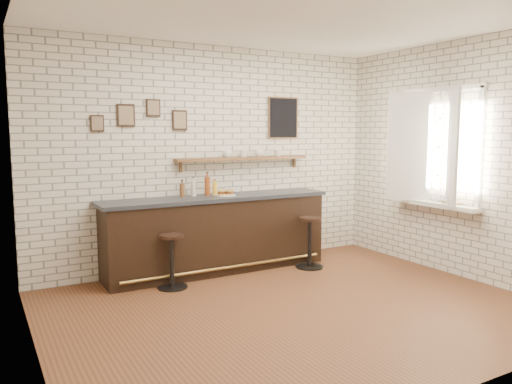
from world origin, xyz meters
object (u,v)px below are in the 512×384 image
Objects in this scene: bitters_bottle_brown at (182,190)px; book_upper at (447,202)px; book_lower at (448,203)px; bitters_bottle_amber at (207,186)px; ciabatta_sandwich at (226,192)px; shelf_cup_d at (278,153)px; condiment_bottle_yellow at (215,188)px; bar_counter at (218,233)px; shelf_cup_a at (227,154)px; bar_stool_left at (172,259)px; shelf_cup_c at (260,153)px; sandwich_plate at (225,195)px; shelf_cup_b at (244,153)px; bar_stool_right at (310,241)px; bitters_bottle_white at (193,188)px.

bitters_bottle_brown reaches higher than book_upper.
book_lower is at bearing -31.26° from bitters_bottle_brown.
bitters_bottle_amber reaches higher than book_lower.
shelf_cup_d is (0.95, 0.22, 0.49)m from ciabatta_sandwich.
bitters_bottle_amber is 1.47× the size of condiment_bottle_yellow.
book_lower is at bearing -33.52° from bar_counter.
condiment_bottle_yellow is at bearing -163.73° from shelf_cup_d.
bar_stool_left is at bearing 170.57° from shelf_cup_a.
bar_stool_left is 2.05m from shelf_cup_c.
bitters_bottle_brown is at bearing 164.51° from sandwich_plate.
bar_counter is 3.01m from book_lower.
shelf_cup_b is (0.25, 0.00, 0.00)m from shelf_cup_a.
book_upper is (1.32, -1.15, 0.59)m from bar_stool_right.
bar_stool_left is 1.87m from shelf_cup_b.
book_lower is (1.32, -1.17, 0.57)m from bar_stool_right.
sandwich_plate is (0.10, -0.02, 0.51)m from bar_counter.
shelf_cup_a is 2.94m from book_upper.
shelf_cup_b reaches higher than bar_stool_right.
shelf_cup_b is 0.57m from shelf_cup_d.
shelf_cup_d reaches higher than bitters_bottle_brown.
ciabatta_sandwich is 1.00× the size of book_lower.
bar_counter is 14.39× the size of book_upper.
bitters_bottle_brown is at bearing 159.39° from bar_stool_right.
bitters_bottle_amber is at bearing 141.26° from sandwich_plate.
bar_counter is 3.00m from book_upper.
sandwich_plate is 2.36× the size of shelf_cup_c.
bitters_bottle_amber is (0.20, 0.00, 0.02)m from bitters_bottle_white.
book_upper is (2.45, -1.75, -0.14)m from condiment_bottle_yellow.
shelf_cup_d is 2.40m from book_lower.
shelf_cup_b is at bearing -167.70° from shelf_cup_d.
ciabatta_sandwich is 0.57m from bitters_bottle_brown.
book_upper reaches higher than bar_stool_right.
bitters_bottle_amber is at bearing 180.00° from condiment_bottle_yellow.
bar_stool_right is 1.41m from shelf_cup_c.
book_upper is at bearing -35.46° from condiment_bottle_yellow.
bar_stool_left is at bearing -149.66° from shelf_cup_d.
condiment_bottle_yellow is 0.89× the size of book_lower.
shelf_cup_c reaches higher than bar_stool_right.
ciabatta_sandwich is 1.10m from shelf_cup_d.
shelf_cup_d is at bearing 98.01° from bar_stool_right.
shelf_cup_b is (1.29, 0.61, 1.20)m from bar_stool_left.
bar_counter is at bearing -16.34° from bitters_bottle_brown.
bitters_bottle_amber reaches higher than bar_stool_left.
sandwich_plate is at bearing -15.49° from bitters_bottle_brown.
bar_counter is at bearing 151.47° from book_upper.
book_lower is at bearing -34.42° from ciabatta_sandwich.
bar_stool_left is (-0.79, -0.40, -0.16)m from bar_counter.
book_upper reaches higher than bar_stool_left.
book_lower is (3.27, -1.24, 0.59)m from bar_stool_left.
bitters_bottle_white reaches higher than sandwich_plate.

